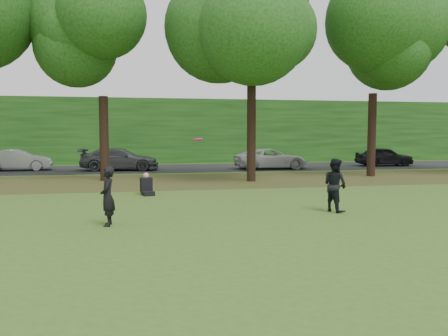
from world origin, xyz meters
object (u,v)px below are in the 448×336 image
Objects in this scene: player_left at (108,197)px; seated_person at (147,187)px; frisbee at (198,140)px; player_right at (335,185)px.

player_left reaches higher than seated_person.
frisbee reaches higher than player_left.
player_left is 2.80m from frisbee.
frisbee reaches higher than player_right.
player_left is at bearing 76.25° from player_right.
player_right reaches higher than seated_person.
seated_person is (-5.44, 4.66, -0.48)m from player_right.
frisbee reaches higher than seated_person.
player_right reaches higher than player_left.
frisbee is at bearing 72.64° from player_right.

